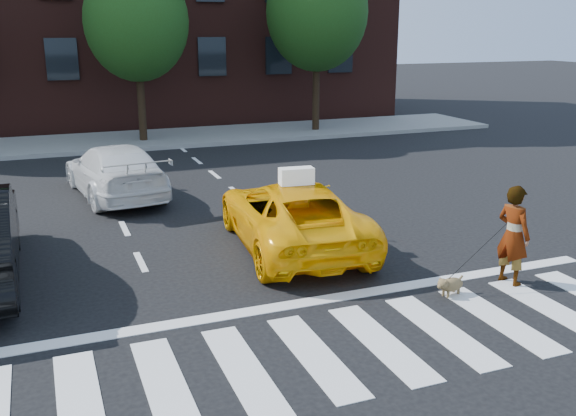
{
  "coord_description": "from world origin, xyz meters",
  "views": [
    {
      "loc": [
        -3.13,
        -7.0,
        4.21
      ],
      "look_at": [
        0.88,
        3.22,
        1.1
      ],
      "focal_mm": 40.0,
      "sensor_mm": 36.0,
      "label": 1
    }
  ],
  "objects": [
    {
      "name": "ground",
      "position": [
        0.0,
        0.0,
        0.0
      ],
      "size": [
        120.0,
        120.0,
        0.0
      ],
      "primitive_type": "plane",
      "color": "black",
      "rests_on": "ground"
    },
    {
      "name": "woman",
      "position": [
        4.09,
        1.1,
        0.86
      ],
      "size": [
        0.53,
        0.69,
        1.71
      ],
      "primitive_type": "imported",
      "rotation": [
        0.0,
        0.0,
        1.77
      ],
      "color": "#999999",
      "rests_on": "ground"
    },
    {
      "name": "sidewalk_far",
      "position": [
        0.0,
        17.5,
        0.07
      ],
      "size": [
        30.0,
        4.0,
        0.15
      ],
      "primitive_type": "cube",
      "color": "slate",
      "rests_on": "ground"
    },
    {
      "name": "tree_mid",
      "position": [
        0.53,
        17.0,
        4.85
      ],
      "size": [
        3.69,
        3.69,
        7.1
      ],
      "color": "black",
      "rests_on": "ground"
    },
    {
      "name": "white_suv",
      "position": [
        -1.4,
        9.51,
        0.67
      ],
      "size": [
        2.43,
        4.8,
        1.34
      ],
      "primitive_type": "imported",
      "rotation": [
        0.0,
        0.0,
        3.27
      ],
      "color": "silver",
      "rests_on": "ground"
    },
    {
      "name": "stop_line",
      "position": [
        0.0,
        1.6,
        0.01
      ],
      "size": [
        12.0,
        0.3,
        0.01
      ],
      "primitive_type": "cube",
      "color": "silver",
      "rests_on": "ground"
    },
    {
      "name": "dog",
      "position": [
        2.82,
        1.01,
        0.19
      ],
      "size": [
        0.58,
        0.31,
        0.33
      ],
      "rotation": [
        0.0,
        0.0,
        0.22
      ],
      "color": "olive",
      "rests_on": "ground"
    },
    {
      "name": "crosswalk",
      "position": [
        0.0,
        0.0,
        0.01
      ],
      "size": [
        13.0,
        2.4,
        0.01
      ],
      "primitive_type": "cube",
      "color": "silver",
      "rests_on": "ground"
    },
    {
      "name": "taxi_sign",
      "position": [
        1.36,
        4.0,
        1.48
      ],
      "size": [
        0.67,
        0.34,
        0.32
      ],
      "primitive_type": "cube",
      "rotation": [
        0.0,
        0.0,
        3.05
      ],
      "color": "white",
      "rests_on": "taxi"
    },
    {
      "name": "taxi",
      "position": [
        1.36,
        4.2,
        0.66
      ],
      "size": [
        2.62,
        4.92,
        1.32
      ],
      "primitive_type": "imported",
      "rotation": [
        0.0,
        0.0,
        3.05
      ],
      "color": "#FFB005",
      "rests_on": "ground"
    }
  ]
}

